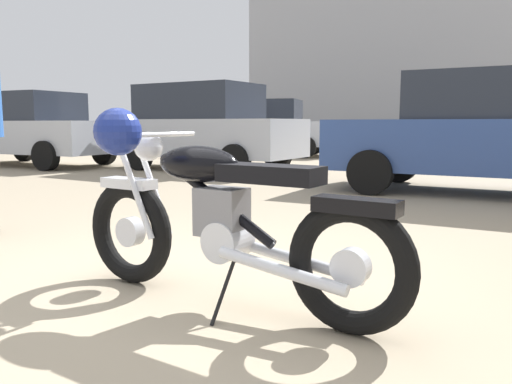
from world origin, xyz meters
name	(u,v)px	position (x,y,z in m)	size (l,w,h in m)	color
ground_plane	(162,295)	(0.00, 0.00, 0.00)	(80.00, 80.00, 0.00)	gray
vintage_motorcycle	(214,215)	(0.34, 0.02, 0.49)	(2.08, 0.73, 1.07)	black
silver_sedan_mid	(266,128)	(-4.69, 11.80, 0.84)	(4.45, 2.52, 1.67)	black
red_hatchback_near	(32,129)	(-8.08, 6.18, 0.84)	(4.21, 1.95, 1.67)	black
white_estate_far	(485,134)	(1.52, 5.44, 0.84)	(4.28, 2.09, 1.67)	black
pale_sedan_back	(240,124)	(-7.59, 15.77, 0.94)	(4.73, 2.03, 1.74)	black
dark_sedan_left	(205,126)	(-3.88, 6.95, 0.92)	(4.05, 2.12, 1.78)	black
industrial_building	(418,60)	(-3.62, 34.67, 5.24)	(22.16, 11.50, 19.73)	#9EA0A8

